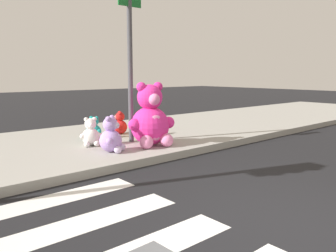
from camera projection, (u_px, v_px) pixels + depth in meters
ground_plane at (292, 232)px, 3.47m from camera, size 60.00×60.00×0.00m
sidewalk at (73, 145)px, 7.37m from camera, size 28.00×4.40×0.15m
sign_pole at (130, 63)px, 7.13m from camera, size 0.56×0.11×3.20m
plush_pink_large at (151, 120)px, 6.93m from camera, size 0.99×0.93×1.31m
plush_red at (119, 125)px, 8.27m from camera, size 0.41×0.40×0.57m
plush_white at (91, 134)px, 6.93m from camera, size 0.44×0.43×0.59m
plush_yellow at (139, 126)px, 8.07m from camera, size 0.42×0.39×0.56m
plush_lavender at (112, 137)px, 6.36m from camera, size 0.49×0.50×0.70m
plush_teal at (94, 130)px, 7.67m from camera, size 0.38×0.36×0.52m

